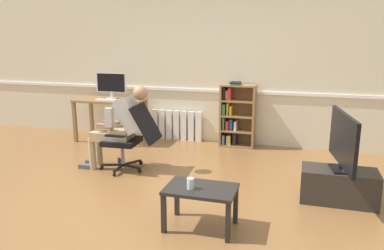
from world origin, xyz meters
TOP-DOWN VIEW (x-y plane):
  - ground_plane at (0.00, 0.00)m, footprint 18.00×18.00m
  - back_wall at (0.00, 2.65)m, footprint 12.00×0.13m
  - computer_desk at (-1.77, 2.15)m, footprint 1.22×0.63m
  - imac_monitor at (-1.78, 2.23)m, footprint 0.59×0.14m
  - keyboard at (-1.77, 2.01)m, footprint 0.38×0.12m
  - computer_mouse at (-1.48, 2.03)m, footprint 0.06×0.10m
  - bookshelf at (0.45, 2.44)m, footprint 0.59×0.29m
  - radiator at (-0.65, 2.54)m, footprint 0.95×0.08m
  - office_chair at (-0.69, 0.80)m, footprint 0.85×0.62m
  - person_seated at (-0.88, 0.79)m, footprint 1.03×0.41m
  - tv_stand at (1.99, 0.50)m, footprint 0.83×0.41m
  - tv_screen at (1.99, 0.50)m, footprint 0.25×1.02m
  - coffee_table at (0.65, -0.53)m, footprint 0.68×0.45m
  - drinking_glass at (0.56, -0.59)m, footprint 0.07×0.07m

SIDE VIEW (x-z plane):
  - ground_plane at x=0.00m, z-range 0.00..0.00m
  - tv_stand at x=1.99m, z-range 0.00..0.38m
  - radiator at x=-0.65m, z-range 0.00..0.54m
  - coffee_table at x=0.65m, z-range 0.15..0.57m
  - drinking_glass at x=0.56m, z-range 0.42..0.53m
  - office_chair at x=-0.69m, z-range 0.04..0.99m
  - bookshelf at x=0.45m, z-range -0.02..1.09m
  - computer_desk at x=-1.77m, z-range 0.27..1.02m
  - person_seated at x=-0.88m, z-range 0.04..1.25m
  - tv_screen at x=1.99m, z-range 0.40..1.05m
  - keyboard at x=-1.77m, z-range 0.76..0.78m
  - computer_mouse at x=-1.48m, z-range 0.76..0.79m
  - imac_monitor at x=-1.78m, z-range 0.79..1.26m
  - back_wall at x=0.00m, z-range 0.00..2.70m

